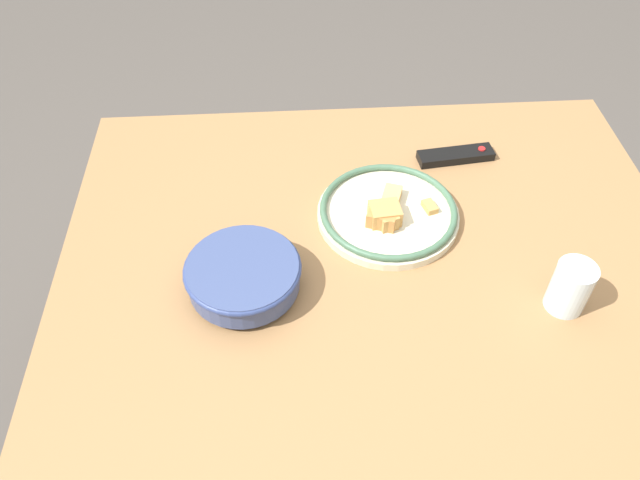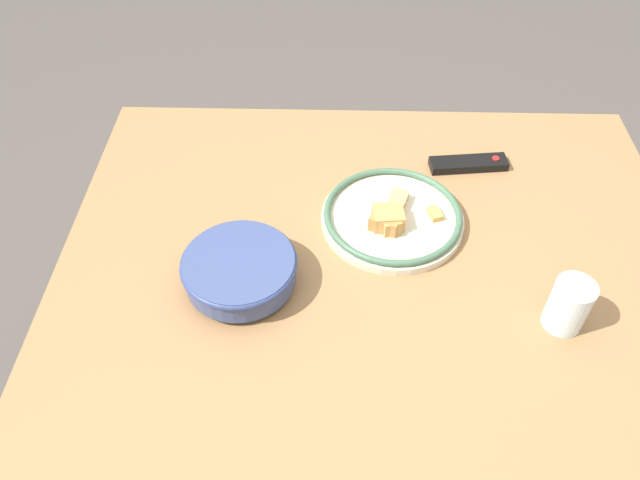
{
  "view_description": "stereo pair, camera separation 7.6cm",
  "coord_description": "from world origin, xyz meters",
  "px_view_note": "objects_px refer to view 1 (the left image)",
  "views": [
    {
      "loc": [
        -0.17,
        -0.83,
        1.64
      ],
      "look_at": [
        -0.11,
        0.01,
        0.74
      ],
      "focal_mm": 35.0,
      "sensor_mm": 36.0,
      "label": 1
    },
    {
      "loc": [
        -0.09,
        -0.84,
        1.64
      ],
      "look_at": [
        -0.11,
        0.01,
        0.74
      ],
      "focal_mm": 35.0,
      "sensor_mm": 36.0,
      "label": 2
    }
  ],
  "objects_px": {
    "noodle_bowl": "(243,275)",
    "drinking_glass": "(570,287)",
    "tv_remote": "(456,156)",
    "food_plate": "(388,213)"
  },
  "relations": [
    {
      "from": "noodle_bowl",
      "to": "drinking_glass",
      "type": "distance_m",
      "value": 0.6
    },
    {
      "from": "noodle_bowl",
      "to": "tv_remote",
      "type": "xyz_separation_m",
      "value": [
        0.48,
        0.36,
        -0.03
      ]
    },
    {
      "from": "noodle_bowl",
      "to": "food_plate",
      "type": "relative_size",
      "value": 0.74
    },
    {
      "from": "drinking_glass",
      "to": "food_plate",
      "type": "bearing_deg",
      "value": 140.05
    },
    {
      "from": "food_plate",
      "to": "drinking_glass",
      "type": "distance_m",
      "value": 0.39
    },
    {
      "from": "noodle_bowl",
      "to": "food_plate",
      "type": "bearing_deg",
      "value": 29.71
    },
    {
      "from": "noodle_bowl",
      "to": "food_plate",
      "type": "xyz_separation_m",
      "value": [
        0.3,
        0.17,
        -0.02
      ]
    },
    {
      "from": "noodle_bowl",
      "to": "tv_remote",
      "type": "height_order",
      "value": "noodle_bowl"
    },
    {
      "from": "noodle_bowl",
      "to": "food_plate",
      "type": "distance_m",
      "value": 0.34
    },
    {
      "from": "noodle_bowl",
      "to": "drinking_glass",
      "type": "height_order",
      "value": "drinking_glass"
    }
  ]
}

